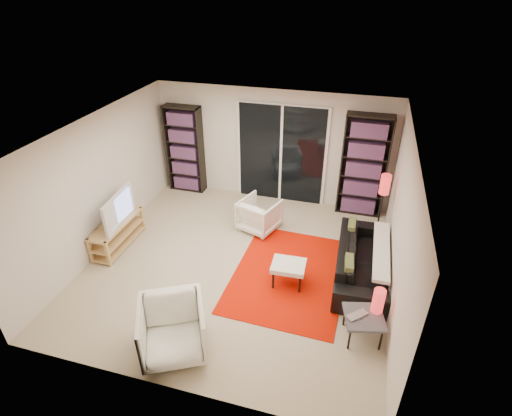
# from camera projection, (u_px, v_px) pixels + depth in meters

# --- Properties ---
(floor) EXTENTS (5.00, 5.00, 0.00)m
(floor) POSITION_uv_depth(u_px,v_px,m) (238.00, 264.00, 6.95)
(floor) COLOR #C7B68E
(floor) RESTS_ON ground
(wall_back) EXTENTS (5.00, 0.02, 2.40)m
(wall_back) POSITION_uv_depth(u_px,v_px,m) (273.00, 146.00, 8.39)
(wall_back) COLOR beige
(wall_back) RESTS_ON ground
(wall_front) EXTENTS (5.00, 0.02, 2.40)m
(wall_front) POSITION_uv_depth(u_px,v_px,m) (164.00, 319.00, 4.27)
(wall_front) COLOR beige
(wall_front) RESTS_ON ground
(wall_left) EXTENTS (0.02, 5.00, 2.40)m
(wall_left) POSITION_uv_depth(u_px,v_px,m) (99.00, 185.00, 6.90)
(wall_left) COLOR beige
(wall_left) RESTS_ON ground
(wall_right) EXTENTS (0.02, 5.00, 2.40)m
(wall_right) POSITION_uv_depth(u_px,v_px,m) (400.00, 228.00, 5.76)
(wall_right) COLOR beige
(wall_right) RESTS_ON ground
(ceiling) EXTENTS (5.00, 5.00, 0.02)m
(ceiling) POSITION_uv_depth(u_px,v_px,m) (234.00, 132.00, 5.71)
(ceiling) COLOR white
(ceiling) RESTS_ON wall_back
(sliding_door) EXTENTS (1.92, 0.08, 2.16)m
(sliding_door) POSITION_uv_depth(u_px,v_px,m) (281.00, 155.00, 8.39)
(sliding_door) COLOR white
(sliding_door) RESTS_ON ground
(bookshelf_left) EXTENTS (0.80, 0.30, 1.95)m
(bookshelf_left) POSITION_uv_depth(u_px,v_px,m) (185.00, 149.00, 8.82)
(bookshelf_left) COLOR black
(bookshelf_left) RESTS_ON ground
(bookshelf_right) EXTENTS (0.90, 0.30, 2.10)m
(bookshelf_right) POSITION_uv_depth(u_px,v_px,m) (364.00, 166.00, 7.90)
(bookshelf_right) COLOR black
(bookshelf_right) RESTS_ON ground
(tv_stand) EXTENTS (0.40, 1.25, 0.50)m
(tv_stand) POSITION_uv_depth(u_px,v_px,m) (118.00, 233.00, 7.29)
(tv_stand) COLOR tan
(tv_stand) RESTS_ON floor
(tv) EXTENTS (0.23, 1.03, 0.59)m
(tv) POSITION_uv_depth(u_px,v_px,m) (113.00, 208.00, 7.01)
(tv) COLOR black
(tv) RESTS_ON tv_stand
(rug) EXTENTS (1.89, 2.51, 0.01)m
(rug) POSITION_uv_depth(u_px,v_px,m) (290.00, 274.00, 6.70)
(rug) COLOR red
(rug) RESTS_ON floor
(sofa) EXTENTS (0.85, 2.08, 0.60)m
(sofa) POSITION_uv_depth(u_px,v_px,m) (362.00, 260.00, 6.56)
(sofa) COLOR black
(sofa) RESTS_ON floor
(armchair_back) EXTENTS (0.87, 0.89, 0.64)m
(armchair_back) POSITION_uv_depth(u_px,v_px,m) (259.00, 215.00, 7.73)
(armchair_back) COLOR white
(armchair_back) RESTS_ON floor
(armchair_front) EXTENTS (1.13, 1.14, 0.78)m
(armchair_front) POSITION_uv_depth(u_px,v_px,m) (173.00, 329.00, 5.19)
(armchair_front) COLOR white
(armchair_front) RESTS_ON floor
(ottoman) EXTENTS (0.55, 0.46, 0.40)m
(ottoman) POSITION_uv_depth(u_px,v_px,m) (289.00, 267.00, 6.35)
(ottoman) COLOR white
(ottoman) RESTS_ON floor
(side_table) EXTENTS (0.63, 0.63, 0.40)m
(side_table) POSITION_uv_depth(u_px,v_px,m) (364.00, 318.00, 5.39)
(side_table) COLOR #48484D
(side_table) RESTS_ON floor
(laptop) EXTENTS (0.36, 0.35, 0.02)m
(laptop) POSITION_uv_depth(u_px,v_px,m) (359.00, 317.00, 5.34)
(laptop) COLOR silver
(laptop) RESTS_ON side_table
(table_lamp) EXTENTS (0.16, 0.16, 0.37)m
(table_lamp) POSITION_uv_depth(u_px,v_px,m) (378.00, 301.00, 5.36)
(table_lamp) COLOR red
(table_lamp) RESTS_ON side_table
(floor_lamp) EXTENTS (0.20, 0.20, 1.34)m
(floor_lamp) POSITION_uv_depth(u_px,v_px,m) (384.00, 191.00, 7.08)
(floor_lamp) COLOR black
(floor_lamp) RESTS_ON floor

